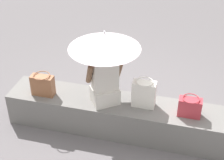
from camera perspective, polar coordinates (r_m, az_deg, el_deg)
ground_plane at (r=4.89m, az=1.10°, el=-8.08°), size 14.00×14.00×0.00m
stone_bench at (r=4.74m, az=1.12°, el=-5.96°), size 3.09×0.56×0.47m
person_seated at (r=4.38m, az=-1.21°, el=0.45°), size 0.50×0.43×0.90m
parasol at (r=4.21m, az=-1.26°, el=6.56°), size 0.91×0.91×1.00m
handbag_black at (r=4.75m, az=-11.45°, el=-0.82°), size 0.31×0.23×0.31m
tote_bag_canvas at (r=4.40m, az=12.81°, el=-4.40°), size 0.29×0.21×0.27m
shoulder_bag_spare at (r=4.45m, az=5.32°, el=-2.27°), size 0.30×0.22×0.38m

